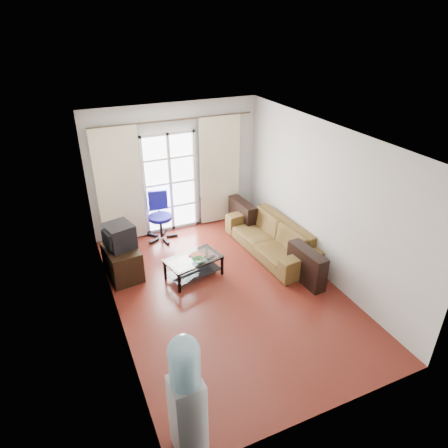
# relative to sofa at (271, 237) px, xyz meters

# --- Properties ---
(floor) EXTENTS (5.20, 5.20, 0.00)m
(floor) POSITION_rel_sofa_xyz_m (-1.32, -0.83, -0.32)
(floor) COLOR maroon
(floor) RESTS_ON ground
(ceiling) EXTENTS (5.20, 5.20, 0.00)m
(ceiling) POSITION_rel_sofa_xyz_m (-1.32, -0.83, 2.38)
(ceiling) COLOR white
(ceiling) RESTS_ON wall_back
(wall_back) EXTENTS (3.60, 0.02, 2.70)m
(wall_back) POSITION_rel_sofa_xyz_m (-1.32, 1.77, 1.03)
(wall_back) COLOR beige
(wall_back) RESTS_ON floor
(wall_front) EXTENTS (3.60, 0.02, 2.70)m
(wall_front) POSITION_rel_sofa_xyz_m (-1.32, -3.43, 1.03)
(wall_front) COLOR beige
(wall_front) RESTS_ON floor
(wall_left) EXTENTS (0.02, 5.20, 2.70)m
(wall_left) POSITION_rel_sofa_xyz_m (-3.12, -0.83, 1.03)
(wall_left) COLOR beige
(wall_left) RESTS_ON floor
(wall_right) EXTENTS (0.02, 5.20, 2.70)m
(wall_right) POSITION_rel_sofa_xyz_m (0.48, -0.83, 1.03)
(wall_right) COLOR beige
(wall_right) RESTS_ON floor
(french_door) EXTENTS (1.16, 0.06, 2.15)m
(french_door) POSITION_rel_sofa_xyz_m (-1.47, 1.71, 0.75)
(french_door) COLOR white
(french_door) RESTS_ON wall_back
(curtain_rod) EXTENTS (3.30, 0.04, 0.04)m
(curtain_rod) POSITION_rel_sofa_xyz_m (-1.32, 1.67, 2.06)
(curtain_rod) COLOR #4C3F2D
(curtain_rod) RESTS_ON wall_back
(curtain_left) EXTENTS (0.90, 0.07, 2.35)m
(curtain_left) POSITION_rel_sofa_xyz_m (-2.52, 1.65, 0.88)
(curtain_left) COLOR beige
(curtain_left) RESTS_ON curtain_rod
(curtain_right) EXTENTS (0.90, 0.07, 2.35)m
(curtain_right) POSITION_rel_sofa_xyz_m (-0.37, 1.65, 0.88)
(curtain_right) COLOR beige
(curtain_right) RESTS_ON curtain_rod
(radiator) EXTENTS (0.64, 0.12, 0.64)m
(radiator) POSITION_rel_sofa_xyz_m (-0.52, 1.67, 0.01)
(radiator) COLOR gray
(radiator) RESTS_ON floor
(sofa) EXTENTS (2.32, 1.16, 0.64)m
(sofa) POSITION_rel_sofa_xyz_m (0.00, 0.00, 0.00)
(sofa) COLOR olive
(sofa) RESTS_ON floor
(coffee_table) EXTENTS (1.05, 0.74, 0.39)m
(coffee_table) POSITION_rel_sofa_xyz_m (-1.68, -0.19, -0.07)
(coffee_table) COLOR silver
(coffee_table) RESTS_ON floor
(bowl) EXTENTS (0.28, 0.28, 0.05)m
(bowl) POSITION_rel_sofa_xyz_m (-1.64, -0.32, 0.09)
(bowl) COLOR #2F8242
(bowl) RESTS_ON coffee_table
(book) EXTENTS (0.42, 0.43, 0.02)m
(book) POSITION_rel_sofa_xyz_m (-1.68, -0.20, 0.08)
(book) COLOR #9A3113
(book) RESTS_ON coffee_table
(remote) EXTENTS (0.17, 0.11, 0.02)m
(remote) POSITION_rel_sofa_xyz_m (-1.39, -0.30, 0.08)
(remote) COLOR black
(remote) RESTS_ON coffee_table
(tv_stand) EXTENTS (0.62, 0.84, 0.57)m
(tv_stand) POSITION_rel_sofa_xyz_m (-2.83, 0.35, -0.03)
(tv_stand) COLOR black
(tv_stand) RESTS_ON floor
(crt_tv) EXTENTS (0.56, 0.57, 0.44)m
(crt_tv) POSITION_rel_sofa_xyz_m (-2.83, 0.40, 0.47)
(crt_tv) COLOR black
(crt_tv) RESTS_ON tv_stand
(task_chair) EXTENTS (0.78, 0.78, 0.99)m
(task_chair) POSITION_rel_sofa_xyz_m (-1.82, 1.43, -0.03)
(task_chair) COLOR black
(task_chair) RESTS_ON floor
(water_cooler) EXTENTS (0.35, 0.33, 1.60)m
(water_cooler) POSITION_rel_sofa_xyz_m (-2.83, -3.18, 0.51)
(water_cooler) COLOR silver
(water_cooler) RESTS_ON floor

